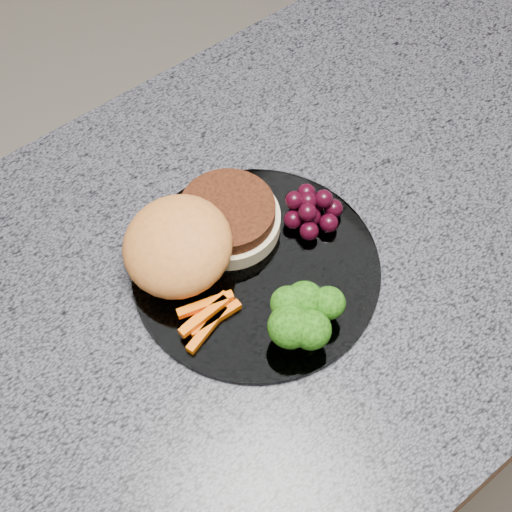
{
  "coord_description": "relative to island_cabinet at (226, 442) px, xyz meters",
  "views": [
    {
      "loc": [
        -0.18,
        -0.31,
        1.54
      ],
      "look_at": [
        0.06,
        -0.0,
        0.93
      ],
      "focal_mm": 50.0,
      "sensor_mm": 36.0,
      "label": 1
    }
  ],
  "objects": [
    {
      "name": "grape_bunch",
      "position": [
        0.14,
        0.01,
        0.49
      ],
      "size": [
        0.06,
        0.06,
        0.04
      ],
      "rotation": [
        0.0,
        0.0,
        0.37
      ],
      "color": "black",
      "rests_on": "plate"
    },
    {
      "name": "broccoli",
      "position": [
        0.05,
        -0.09,
        0.51
      ],
      "size": [
        0.08,
        0.07,
        0.05
      ],
      "rotation": [
        0.0,
        0.0,
        0.23
      ],
      "color": "olive",
      "rests_on": "plate"
    },
    {
      "name": "burger",
      "position": [
        0.02,
        0.05,
        0.5
      ],
      "size": [
        0.2,
        0.14,
        0.06
      ],
      "rotation": [
        0.0,
        0.0,
        0.21
      ],
      "color": "beige",
      "rests_on": "plate"
    },
    {
      "name": "island_cabinet",
      "position": [
        0.0,
        0.0,
        0.0
      ],
      "size": [
        1.2,
        0.6,
        0.86
      ],
      "primitive_type": "cube",
      "color": "brown",
      "rests_on": "ground"
    },
    {
      "name": "countertop",
      "position": [
        0.0,
        0.0,
        0.45
      ],
      "size": [
        1.2,
        0.6,
        0.04
      ],
      "primitive_type": "cube",
      "color": "#50505A",
      "rests_on": "island_cabinet"
    },
    {
      "name": "carrot_sticks",
      "position": [
        -0.02,
        -0.02,
        0.48
      ],
      "size": [
        0.07,
        0.04,
        0.02
      ],
      "rotation": [
        0.0,
        0.0,
        -0.19
      ],
      "color": "#F96304",
      "rests_on": "plate"
    },
    {
      "name": "plate",
      "position": [
        0.06,
        -0.0,
        0.47
      ],
      "size": [
        0.26,
        0.26,
        0.01
      ],
      "primitive_type": "cylinder",
      "color": "white",
      "rests_on": "countertop"
    }
  ]
}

